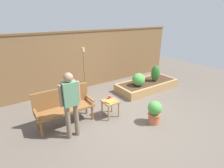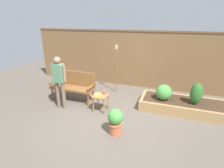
# 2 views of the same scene
# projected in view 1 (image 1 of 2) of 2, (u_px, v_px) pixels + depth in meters

# --- Properties ---
(ground_plane) EXTENTS (14.00, 14.00, 0.00)m
(ground_plane) POSITION_uv_depth(u_px,v_px,m) (125.00, 116.00, 4.88)
(ground_plane) COLOR #60564C
(fence_back) EXTENTS (8.40, 0.14, 2.16)m
(fence_back) POSITION_uv_depth(u_px,v_px,m) (83.00, 60.00, 6.48)
(fence_back) COLOR brown
(fence_back) RESTS_ON ground_plane
(garden_bench) EXTENTS (1.44, 0.48, 0.94)m
(garden_bench) POSITION_uv_depth(u_px,v_px,m) (64.00, 104.00, 4.40)
(garden_bench) COLOR brown
(garden_bench) RESTS_ON ground_plane
(side_table) EXTENTS (0.40, 0.40, 0.48)m
(side_table) POSITION_uv_depth(u_px,v_px,m) (110.00, 103.00, 4.74)
(side_table) COLOR #9E7042
(side_table) RESTS_ON ground_plane
(cup_on_table) EXTENTS (0.13, 0.09, 0.10)m
(cup_on_table) POSITION_uv_depth(u_px,v_px,m) (110.00, 97.00, 4.81)
(cup_on_table) COLOR #CC4C47
(cup_on_table) RESTS_ON side_table
(book_on_table) EXTENTS (0.25, 0.22, 0.04)m
(book_on_table) POSITION_uv_depth(u_px,v_px,m) (110.00, 101.00, 4.63)
(book_on_table) COLOR gold
(book_on_table) RESTS_ON side_table
(potted_boxwood) EXTENTS (0.36, 0.36, 0.62)m
(potted_boxwood) POSITION_uv_depth(u_px,v_px,m) (155.00, 111.00, 4.45)
(potted_boxwood) COLOR #C66642
(potted_boxwood) RESTS_ON ground_plane
(raised_planter_bed) EXTENTS (2.40, 1.00, 0.30)m
(raised_planter_bed) POSITION_uv_depth(u_px,v_px,m) (147.00, 85.00, 6.63)
(raised_planter_bed) COLOR #AD8451
(raised_planter_bed) RESTS_ON ground_plane
(shrub_near_bench) EXTENTS (0.46, 0.46, 0.46)m
(shrub_near_bench) POSITION_uv_depth(u_px,v_px,m) (139.00, 80.00, 6.13)
(shrub_near_bench) COLOR brown
(shrub_near_bench) RESTS_ON raised_planter_bed
(shrub_far_corner) EXTENTS (0.32, 0.32, 0.62)m
(shrub_far_corner) POSITION_uv_depth(u_px,v_px,m) (155.00, 73.00, 6.55)
(shrub_far_corner) COLOR brown
(shrub_far_corner) RESTS_ON raised_planter_bed
(tiki_torch) EXTENTS (0.10, 0.10, 1.71)m
(tiki_torch) POSITION_uv_depth(u_px,v_px,m) (84.00, 65.00, 5.57)
(tiki_torch) COLOR brown
(tiki_torch) RESTS_ON ground_plane
(person_by_bench) EXTENTS (0.47, 0.20, 1.56)m
(person_by_bench) POSITION_uv_depth(u_px,v_px,m) (70.00, 100.00, 3.74)
(person_by_bench) COLOR #70604C
(person_by_bench) RESTS_ON ground_plane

